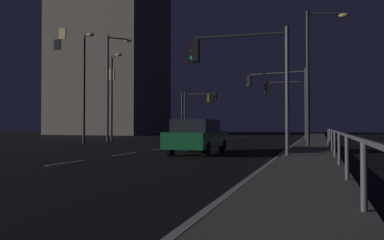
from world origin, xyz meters
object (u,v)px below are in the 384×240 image
Objects in this scene: traffic_light_mid_right at (279,90)px; traffic_light_mid_left at (242,66)px; street_lamp_across_street at (113,89)px; street_lamp_far_end at (85,79)px; traffic_light_overhead_east at (199,105)px; car at (197,136)px; building_distant at (110,37)px; traffic_light_near_right at (194,105)px; street_lamp_mid_block at (314,65)px; street_lamp_corner at (111,79)px; traffic_light_near_left at (289,97)px.

traffic_light_mid_left is at bearing -89.55° from traffic_light_mid_right.
street_lamp_far_end is (-0.06, -3.68, 0.38)m from street_lamp_across_street.
traffic_light_overhead_east is 28.89m from traffic_light_mid_left.
street_lamp_far_end is at bearing -97.35° from traffic_light_overhead_east.
traffic_light_mid_right is (2.19, 14.58, 3.41)m from car.
street_lamp_across_street is 0.24× the size of building_distant.
traffic_light_near_right is 0.74× the size of street_lamp_across_street.
street_lamp_across_street is at bearing 165.41° from street_lamp_mid_block.
traffic_light_mid_right is 0.80× the size of street_lamp_across_street.
street_lamp_far_end is (-2.45, -19.03, 0.88)m from traffic_light_overhead_east.
traffic_light_overhead_east reaches higher than traffic_light_near_right.
traffic_light_near_right is at bearing 82.60° from street_lamp_across_street.
street_lamp_corner is at bearing -57.57° from building_distant.
street_lamp_far_end is at bearing -96.13° from traffic_light_near_right.
car is 14.38m from street_lamp_corner.
building_distant is (-27.05, 17.51, 10.70)m from traffic_light_mid_right.
street_lamp_far_end is (-13.78, -8.48, 1.04)m from traffic_light_near_left.
street_lamp_mid_block is at bearing -14.59° from street_lamp_across_street.
street_lamp_mid_block reaches higher than traffic_light_mid_right.
traffic_light_near_left is 0.93× the size of traffic_light_overhead_east.
street_lamp_mid_block reaches higher than traffic_light_near_left.
street_lamp_corner is at bearing -95.01° from traffic_light_near_right.
traffic_light_mid_left is at bearing -27.34° from car.
traffic_light_mid_right reaches higher than traffic_light_mid_left.
street_lamp_across_street is 0.85× the size of street_lamp_corner.
car is 3.90m from traffic_light_mid_left.
traffic_light_mid_left is 0.65× the size of street_lamp_mid_block.
car is 0.87× the size of traffic_light_mid_left.
traffic_light_overhead_east is 20.87m from building_distant.
street_lamp_mid_block is 40.84m from building_distant.
street_lamp_corner is at bearing -155.83° from traffic_light_near_left.
traffic_light_near_left is 0.60× the size of street_lamp_corner.
street_lamp_corner is at bearing 76.95° from street_lamp_far_end.
street_lamp_far_end is 30.83m from building_distant.
traffic_light_mid_right is 1.13× the size of traffic_light_mid_left.
street_lamp_mid_block reaches higher than traffic_light_overhead_east.
traffic_light_near_left is 0.99× the size of traffic_light_mid_left.
traffic_light_mid_right is at bearing -43.96° from traffic_light_near_right.
building_distant reaches higher than traffic_light_overhead_east.
street_lamp_mid_block is 15.59m from street_lamp_corner.
street_lamp_mid_block is 0.92× the size of street_lamp_corner.
street_lamp_corner is at bearing -64.63° from street_lamp_across_street.
street_lamp_corner is at bearing 138.35° from car.
street_lamp_across_street is (-13.13, 11.47, 0.61)m from traffic_light_mid_left.
traffic_light_mid_left is at bearing -39.38° from street_lamp_corner.
traffic_light_overhead_east reaches higher than traffic_light_mid_left.
street_lamp_mid_block is at bearing -1.57° from street_lamp_far_end.
traffic_light_overhead_east is 15.54m from street_lamp_across_street.
traffic_light_mid_left is 15.35m from street_lamp_far_end.
car is 26.92m from traffic_light_near_right.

